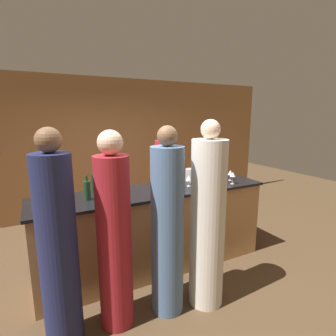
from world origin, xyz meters
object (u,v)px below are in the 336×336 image
(guest_1, at_px, (208,222))
(wine_bottle_0, at_px, (94,182))
(guest_0, at_px, (58,249))
(bartender, at_px, (165,186))
(guest_3, at_px, (167,229))
(guest_2, at_px, (114,238))
(wine_bottle_1, at_px, (87,190))
(ice_bucket, at_px, (192,175))

(guest_1, bearing_deg, wine_bottle_0, 128.93)
(guest_0, distance_m, wine_bottle_0, 1.16)
(guest_1, bearing_deg, bartender, 77.65)
(bartender, height_order, wine_bottle_0, bartender)
(guest_0, distance_m, guest_1, 1.46)
(guest_3, bearing_deg, guest_0, 176.26)
(guest_1, height_order, guest_2, guest_1)
(guest_0, distance_m, guest_3, 1.03)
(guest_0, height_order, guest_2, guest_0)
(guest_1, xyz_separation_m, guest_3, (-0.43, 0.09, -0.02))
(guest_3, bearing_deg, wine_bottle_0, 115.07)
(wine_bottle_1, bearing_deg, ice_bucket, 7.40)
(guest_0, xyz_separation_m, guest_2, (0.49, -0.01, -0.01))
(bartender, bearing_deg, guest_0, 40.96)
(guest_3, bearing_deg, wine_bottle_1, 129.59)
(guest_0, relative_size, guest_2, 1.02)
(guest_0, bearing_deg, wine_bottle_1, 60.87)
(guest_1, height_order, guest_3, guest_1)
(guest_2, height_order, wine_bottle_1, guest_2)
(bartender, bearing_deg, wine_bottle_1, 31.76)
(guest_1, bearing_deg, guest_0, 173.81)
(wine_bottle_1, bearing_deg, guest_1, -38.83)
(bartender, height_order, guest_1, guest_1)
(guest_0, bearing_deg, bartender, 40.96)
(bartender, relative_size, wine_bottle_1, 6.31)
(guest_2, bearing_deg, ice_bucket, 32.18)
(guest_3, bearing_deg, guest_2, 173.64)
(wine_bottle_0, bearing_deg, guest_1, -51.07)
(guest_0, height_order, wine_bottle_0, guest_0)
(bartender, relative_size, guest_1, 0.91)
(guest_0, xyz_separation_m, ice_bucket, (1.93, 0.90, 0.26))
(guest_3, xyz_separation_m, ice_bucket, (0.91, 0.97, 0.27))
(guest_2, relative_size, guest_3, 0.99)
(guest_0, xyz_separation_m, wine_bottle_1, (0.39, 0.70, 0.29))
(guest_2, distance_m, guest_3, 0.54)
(guest_0, bearing_deg, guest_3, -3.74)
(bartender, distance_m, guest_2, 2.10)
(bartender, height_order, guest_0, guest_0)
(ice_bucket, bearing_deg, bartender, 97.64)
(wine_bottle_0, bearing_deg, ice_bucket, -3.53)
(bartender, distance_m, guest_3, 1.85)
(guest_1, relative_size, guest_2, 1.04)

